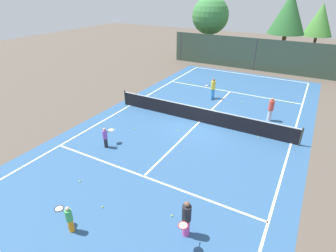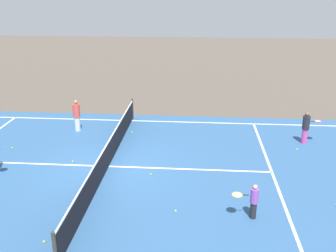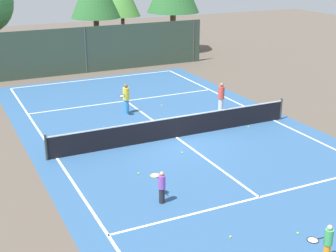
# 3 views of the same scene
# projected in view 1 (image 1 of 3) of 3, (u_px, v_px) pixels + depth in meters

# --- Properties ---
(ground_plane) EXTENTS (80.00, 80.00, 0.00)m
(ground_plane) POSITION_uv_depth(u_px,v_px,m) (199.00, 122.00, 17.13)
(ground_plane) COLOR brown
(court_surface) EXTENTS (13.00, 25.00, 0.01)m
(court_surface) POSITION_uv_depth(u_px,v_px,m) (199.00, 122.00, 17.13)
(court_surface) COLOR #2D5684
(court_surface) RESTS_ON ground_plane
(tennis_net) EXTENTS (11.90, 0.10, 1.10)m
(tennis_net) POSITION_uv_depth(u_px,v_px,m) (200.00, 115.00, 16.89)
(tennis_net) COLOR #333833
(tennis_net) RESTS_ON ground_plane
(perimeter_fence) EXTENTS (18.00, 0.12, 3.20)m
(perimeter_fence) POSITION_uv_depth(u_px,v_px,m) (255.00, 54.00, 27.22)
(perimeter_fence) COLOR #384C3D
(perimeter_fence) RESTS_ON ground_plane
(tree_0) EXTENTS (4.18, 4.18, 6.92)m
(tree_0) POSITION_uv_depth(u_px,v_px,m) (210.00, 16.00, 30.57)
(tree_0) COLOR brown
(tree_0) RESTS_ON ground_plane
(tree_1) EXTENTS (3.77, 3.77, 7.46)m
(tree_1) POSITION_uv_depth(u_px,v_px,m) (289.00, 13.00, 27.59)
(tree_1) COLOR brown
(tree_1) RESTS_ON ground_plane
(tree_3) EXTENTS (2.98, 2.98, 6.31)m
(tree_3) POSITION_uv_depth(u_px,v_px,m) (320.00, 20.00, 28.25)
(tree_3) COLOR brown
(tree_3) RESTS_ON ground_plane
(player_0) EXTENTS (0.33, 0.33, 1.57)m
(player_0) POSITION_uv_depth(u_px,v_px,m) (271.00, 109.00, 16.95)
(player_0) COLOR silver
(player_0) RESTS_ON ground_plane
(player_1) EXTENTS (0.34, 0.82, 1.16)m
(player_1) POSITION_uv_depth(u_px,v_px,m) (106.00, 137.00, 14.18)
(player_1) COLOR #232328
(player_1) RESTS_ON ground_plane
(player_2) EXTENTS (0.81, 0.36, 1.11)m
(player_2) POSITION_uv_depth(u_px,v_px,m) (69.00, 218.00, 9.22)
(player_2) COLOR orange
(player_2) RESTS_ON ground_plane
(player_3) EXTENTS (0.80, 0.81, 1.58)m
(player_3) POSITION_uv_depth(u_px,v_px,m) (213.00, 88.00, 20.42)
(player_3) COLOR #388CD8
(player_3) RESTS_ON ground_plane
(player_4) EXTENTS (0.49, 0.90, 1.49)m
(player_4) POSITION_uv_depth(u_px,v_px,m) (186.00, 218.00, 8.96)
(player_4) COLOR #D14799
(player_4) RESTS_ON ground_plane
(tennis_ball_0) EXTENTS (0.07, 0.07, 0.07)m
(tennis_ball_0) POSITION_uv_depth(u_px,v_px,m) (258.00, 138.00, 15.25)
(tennis_ball_0) COLOR #CCE533
(tennis_ball_0) RESTS_ON ground_plane
(tennis_ball_1) EXTENTS (0.07, 0.07, 0.07)m
(tennis_ball_1) POSITION_uv_depth(u_px,v_px,m) (172.00, 216.00, 10.05)
(tennis_ball_1) COLOR #CCE533
(tennis_ball_1) RESTS_ON ground_plane
(tennis_ball_2) EXTENTS (0.07, 0.07, 0.07)m
(tennis_ball_2) POSITION_uv_depth(u_px,v_px,m) (212.00, 114.00, 18.19)
(tennis_ball_2) COLOR #CCE533
(tennis_ball_2) RESTS_ON ground_plane
(tennis_ball_3) EXTENTS (0.07, 0.07, 0.07)m
(tennis_ball_3) POSITION_uv_depth(u_px,v_px,m) (142.00, 103.00, 19.80)
(tennis_ball_3) COLOR #CCE533
(tennis_ball_3) RESTS_ON ground_plane
(tennis_ball_4) EXTENTS (0.07, 0.07, 0.07)m
(tennis_ball_4) POSITION_uv_depth(u_px,v_px,m) (80.00, 181.00, 11.83)
(tennis_ball_4) COLOR #CCE533
(tennis_ball_4) RESTS_ON ground_plane
(tennis_ball_5) EXTENTS (0.07, 0.07, 0.07)m
(tennis_ball_5) POSITION_uv_depth(u_px,v_px,m) (102.00, 207.00, 10.44)
(tennis_ball_5) COLOR #CCE533
(tennis_ball_5) RESTS_ON ground_plane
(tennis_ball_6) EXTENTS (0.07, 0.07, 0.07)m
(tennis_ball_6) POSITION_uv_depth(u_px,v_px,m) (178.00, 131.00, 16.01)
(tennis_ball_6) COLOR #CCE533
(tennis_ball_6) RESTS_ON ground_plane
(tennis_ball_7) EXTENTS (0.07, 0.07, 0.07)m
(tennis_ball_7) POSITION_uv_depth(u_px,v_px,m) (135.00, 129.00, 16.23)
(tennis_ball_7) COLOR #CCE533
(tennis_ball_7) RESTS_ON ground_plane
(tennis_ball_8) EXTENTS (0.07, 0.07, 0.07)m
(tennis_ball_8) POSITION_uv_depth(u_px,v_px,m) (241.00, 102.00, 20.08)
(tennis_ball_8) COLOR #CCE533
(tennis_ball_8) RESTS_ON ground_plane
(tennis_ball_9) EXTENTS (0.07, 0.07, 0.07)m
(tennis_ball_9) POSITION_uv_depth(u_px,v_px,m) (156.00, 97.00, 20.90)
(tennis_ball_9) COLOR #CCE533
(tennis_ball_9) RESTS_ON ground_plane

